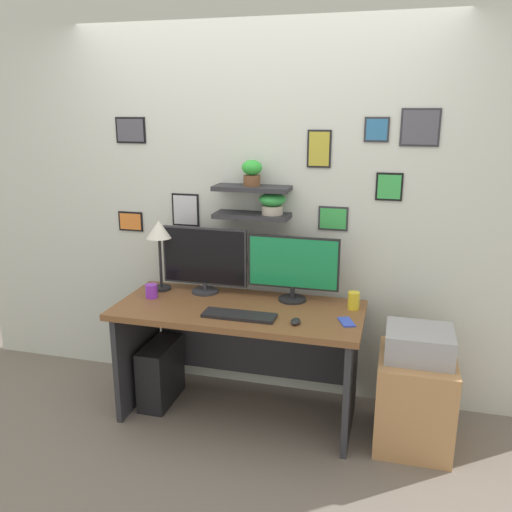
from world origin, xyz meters
TOP-DOWN VIEW (x-y plane):
  - ground_plane at (0.00, 0.00)m, footprint 8.00×8.00m
  - back_wall_assembly at (0.00, 0.44)m, footprint 4.40×0.24m
  - desk at (0.00, 0.05)m, footprint 1.55×0.68m
  - monitor_left at (-0.30, 0.22)m, footprint 0.58×0.18m
  - monitor_right at (0.30, 0.22)m, footprint 0.59×0.18m
  - keyboard at (0.05, -0.15)m, footprint 0.44×0.14m
  - computer_mouse at (0.40, -0.17)m, footprint 0.06×0.09m
  - desk_lamp at (-0.61, 0.19)m, footprint 0.17×0.17m
  - cell_phone at (0.68, -0.08)m, footprint 0.12×0.16m
  - coffee_mug at (-0.60, 0.02)m, footprint 0.08×0.08m
  - water_cup at (0.70, 0.16)m, footprint 0.07×0.07m
  - drawer_cabinet at (1.10, -0.02)m, footprint 0.44×0.50m
  - printer at (1.10, -0.02)m, footprint 0.38×0.34m
  - computer_tower_left at (-0.56, 0.01)m, footprint 0.18×0.40m

SIDE VIEW (x-z plane):
  - ground_plane at x=0.00m, z-range 0.00..0.00m
  - computer_tower_left at x=-0.56m, z-range 0.00..0.42m
  - drawer_cabinet at x=1.10m, z-range 0.00..0.56m
  - desk at x=0.00m, z-range 0.16..0.91m
  - printer at x=1.10m, z-range 0.56..0.73m
  - cell_phone at x=0.68m, z-range 0.75..0.76m
  - keyboard at x=0.05m, z-range 0.75..0.77m
  - computer_mouse at x=0.40m, z-range 0.75..0.78m
  - coffee_mug at x=-0.60m, z-range 0.75..0.84m
  - water_cup at x=0.70m, z-range 0.75..0.86m
  - monitor_right at x=0.30m, z-range 0.77..1.19m
  - monitor_left at x=-0.30m, z-range 0.76..1.21m
  - desk_lamp at x=-0.61m, z-range 0.89..1.37m
  - back_wall_assembly at x=0.00m, z-range 0.00..2.70m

